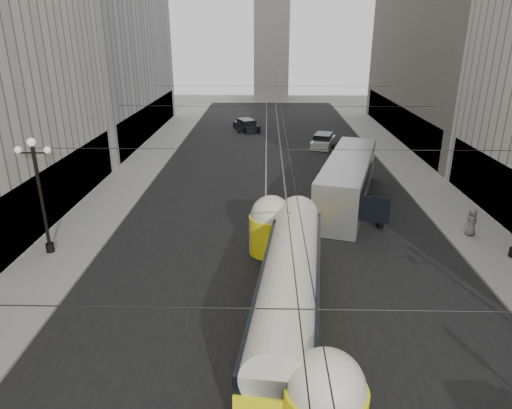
{
  "coord_description": "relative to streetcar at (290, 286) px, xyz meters",
  "views": [
    {
      "loc": [
        -0.74,
        -4.3,
        11.55
      ],
      "look_at": [
        -1.21,
        16.06,
        3.78
      ],
      "focal_mm": 32.0,
      "sensor_mm": 36.0,
      "label": 1
    }
  ],
  "objects": [
    {
      "name": "sedan_white_far",
      "position": [
        4.99,
        31.04,
        -0.98
      ],
      "size": [
        3.1,
        4.92,
        1.44
      ],
      "color": "silver",
      "rests_on": "ground"
    },
    {
      "name": "building_left_far",
      "position": [
        -20.27,
        35.79,
        12.68
      ],
      "size": [
        12.6,
        28.6,
        28.6
      ],
      "color": "#999999",
      "rests_on": "ground"
    },
    {
      "name": "streetcar",
      "position": [
        0.0,
        0.0,
        0.0
      ],
      "size": [
        3.87,
        15.25,
        3.34
      ],
      "color": "#FDF216",
      "rests_on": "ground"
    },
    {
      "name": "sidewalk_right",
      "position": [
        11.72,
        23.79,
        -1.56
      ],
      "size": [
        4.0,
        72.0,
        0.15
      ],
      "primitive_type": "cube",
      "color": "gray",
      "rests_on": "ground"
    },
    {
      "name": "road",
      "position": [
        -0.28,
        20.29,
        -1.63
      ],
      "size": [
        20.0,
        85.0,
        0.02
      ],
      "primitive_type": "cube",
      "color": "black",
      "rests_on": "ground"
    },
    {
      "name": "sedan_dark_far",
      "position": [
        -3.48,
        39.33,
        -0.99
      ],
      "size": [
        3.55,
        4.84,
        1.41
      ],
      "color": "black",
      "rests_on": "ground"
    },
    {
      "name": "pedestrian_sidewalk_right",
      "position": [
        11.15,
        8.56,
        -0.65
      ],
      "size": [
        0.94,
        0.74,
        1.68
      ],
      "primitive_type": "imported",
      "rotation": [
        0.0,
        0.0,
        3.47
      ],
      "color": "slate",
      "rests_on": "sidewalk_right"
    },
    {
      "name": "sidewalk_left",
      "position": [
        -12.28,
        23.79,
        -1.56
      ],
      "size": [
        4.0,
        72.0,
        0.15
      ],
      "primitive_type": "cube",
      "color": "gray",
      "rests_on": "ground"
    },
    {
      "name": "catenary",
      "position": [
        -0.16,
        19.28,
        4.25
      ],
      "size": [
        25.0,
        72.0,
        0.23
      ],
      "color": "black",
      "rests_on": "ground"
    },
    {
      "name": "city_bus",
      "position": [
        4.74,
        14.26,
        0.19
      ],
      "size": [
        6.29,
        13.6,
        3.34
      ],
      "color": "#98999C",
      "rests_on": "ground"
    },
    {
      "name": "lamppost_left_mid",
      "position": [
        -12.88,
        5.79,
        2.11
      ],
      "size": [
        1.86,
        0.44,
        6.37
      ],
      "color": "black",
      "rests_on": "sidewalk_left"
    },
    {
      "name": "distant_tower",
      "position": [
        -0.28,
        67.79,
        13.33
      ],
      "size": [
        6.0,
        6.0,
        31.36
      ],
      "color": "#B2AFA8",
      "rests_on": "ground"
    },
    {
      "name": "rail_right",
      "position": [
        0.47,
        20.29,
        -1.63
      ],
      "size": [
        0.12,
        85.0,
        0.04
      ],
      "primitive_type": "cube",
      "color": "gray",
      "rests_on": "ground"
    },
    {
      "name": "rail_left",
      "position": [
        -1.03,
        20.29,
        -1.63
      ],
      "size": [
        0.12,
        85.0,
        0.04
      ],
      "primitive_type": "cube",
      "color": "gray",
      "rests_on": "ground"
    }
  ]
}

